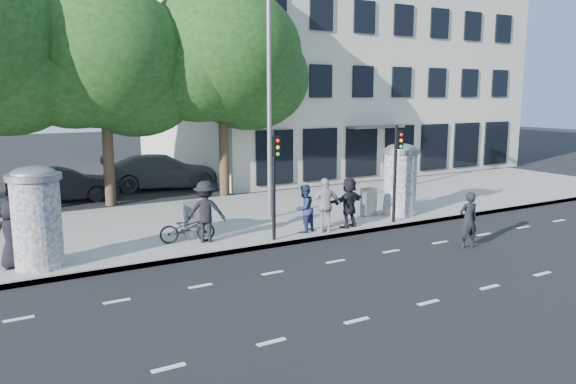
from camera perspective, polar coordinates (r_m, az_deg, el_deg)
ground at (r=14.70m, az=8.03°, el=-8.39°), size 120.00×120.00×0.00m
sidewalk at (r=20.86m, az=-4.84°, el=-2.60°), size 40.00×8.00×0.15m
curb at (r=17.47m, az=0.78°, el=-5.05°), size 40.00×0.10×0.16m
lane_dash_near at (r=13.15m, az=14.08°, el=-10.83°), size 32.00×0.12×0.01m
lane_dash_far at (r=15.76m, az=4.86°, el=-7.04°), size 32.00×0.12×0.01m
ad_column_left at (r=15.77m, az=-24.18°, el=-2.14°), size 1.36×1.36×2.65m
ad_column_right at (r=21.13m, az=11.32°, el=1.44°), size 1.36×1.36×2.65m
traffic_pole_near at (r=16.95m, az=-1.36°, el=1.92°), size 0.22×0.31×3.40m
traffic_pole_far at (r=19.71m, az=10.95°, el=2.87°), size 0.22×0.31×3.40m
street_lamp at (r=19.95m, az=-1.84°, el=10.51°), size 0.25×0.93×8.00m
tree_near_left at (r=24.21m, az=-18.29°, el=12.94°), size 6.80×6.80×8.97m
tree_center at (r=25.40m, az=-6.72°, el=13.77°), size 7.00×7.00×9.30m
building at (r=37.22m, az=3.61°, el=12.11°), size 20.30×15.85×12.00m
ped_a at (r=16.09m, az=-26.22°, el=-3.91°), size 0.93×0.67×1.76m
ped_c at (r=18.16m, az=1.67°, el=-1.70°), size 0.92×0.82×1.57m
ped_d at (r=17.15m, az=-8.38°, el=-1.98°), size 1.38×1.08×1.87m
ped_e at (r=18.19m, az=3.83°, el=-1.36°), size 1.14×0.80×1.78m
ped_f at (r=18.94m, az=6.21°, el=-1.07°), size 1.66×0.92×1.69m
man_road at (r=17.74m, az=17.84°, el=-2.72°), size 0.69×0.52×1.71m
bicycle at (r=17.28m, az=-10.19°, el=-3.63°), size 0.90×1.75×0.88m
cabinet_left at (r=17.78m, az=-9.61°, el=-2.79°), size 0.62×0.51×1.14m
cabinet_right at (r=20.82m, az=8.17°, el=-1.02°), size 0.51×0.37×1.04m
car_mid at (r=25.93m, az=-21.89°, el=0.67°), size 1.88×4.56×1.47m
car_right at (r=28.28m, az=-12.65°, el=2.07°), size 3.57×6.10×1.66m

